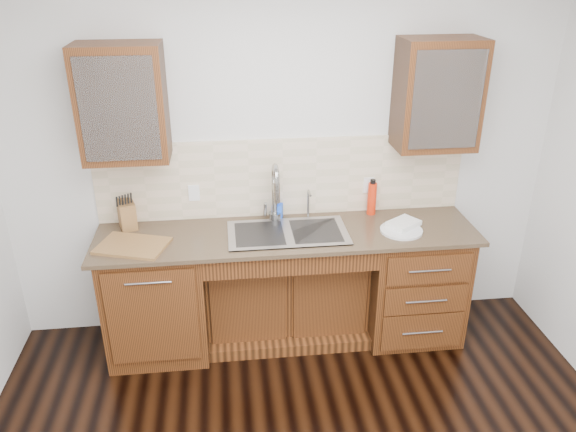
{
  "coord_description": "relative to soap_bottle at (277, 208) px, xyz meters",
  "views": [
    {
      "loc": [
        -0.41,
        -2.09,
        2.69
      ],
      "look_at": [
        0.0,
        1.4,
        1.05
      ],
      "focal_mm": 35.0,
      "sensor_mm": 36.0,
      "label": 1
    }
  ],
  "objects": [
    {
      "name": "filter_tap",
      "position": [
        0.23,
        -0.03,
        0.04
      ],
      "size": [
        0.02,
        0.02,
        0.24
      ],
      "primitive_type": "cylinder",
      "color": "#999993",
      "rests_on": "countertop"
    },
    {
      "name": "knife_block",
      "position": [
        -1.08,
        -0.03,
        0.02
      ],
      "size": [
        0.16,
        0.2,
        0.2
      ],
      "primitive_type": "cube",
      "rotation": [
        0.0,
        0.0,
        0.31
      ],
      "color": "olive",
      "rests_on": "countertop"
    },
    {
      "name": "cup_right_b",
      "position": [
        1.19,
        -0.1,
        0.78
      ],
      "size": [
        0.11,
        0.11,
        0.09
      ],
      "primitive_type": "imported",
      "rotation": [
        0.0,
        0.0,
        -0.17
      ],
      "color": "white",
      "rests_on": "upper_cabinet_right"
    },
    {
      "name": "dish_towel",
      "position": [
        0.88,
        -0.27,
        -0.05
      ],
      "size": [
        0.27,
        0.26,
        0.04
      ],
      "primitive_type": "cube",
      "rotation": [
        0.0,
        0.0,
        0.59
      ],
      "color": "white",
      "rests_on": "plate"
    },
    {
      "name": "base_cabinet_right",
      "position": [
        1.0,
        -0.24,
        -0.55
      ],
      "size": [
        0.7,
        0.62,
        0.88
      ],
      "primitive_type": "cube",
      "color": "#593014",
      "rests_on": "ground"
    },
    {
      "name": "soap_bottle",
      "position": [
        0.0,
        0.0,
        0.0
      ],
      "size": [
        0.09,
        0.09,
        0.16
      ],
      "primitive_type": "imported",
      "rotation": [
        0.0,
        0.0,
        -0.27
      ],
      "color": "blue",
      "rests_on": "countertop"
    },
    {
      "name": "sink",
      "position": [
        0.05,
        -0.27,
        -0.17
      ],
      "size": [
        0.84,
        0.46,
        0.19
      ],
      "primitive_type": "cube",
      "color": "#9E9EA5",
      "rests_on": "countertop"
    },
    {
      "name": "outlet_left",
      "position": [
        -0.6,
        0.05,
        0.13
      ],
      "size": [
        0.08,
        0.01,
        0.12
      ],
      "primitive_type": "cube",
      "color": "white",
      "rests_on": "backsplash"
    },
    {
      "name": "cup_left_a",
      "position": [
        -1.05,
        -0.1,
        0.78
      ],
      "size": [
        0.15,
        0.15,
        0.09
      ],
      "primitive_type": "imported",
      "rotation": [
        0.0,
        0.0,
        -0.27
      ],
      "color": "silver",
      "rests_on": "upper_cabinet_left"
    },
    {
      "name": "wall_back",
      "position": [
        0.05,
        0.12,
        0.36
      ],
      "size": [
        4.0,
        0.1,
        2.7
      ],
      "primitive_type": "cube",
      "color": "silver",
      "rests_on": "ground"
    },
    {
      "name": "water_bottle",
      "position": [
        0.71,
        -0.01,
        0.04
      ],
      "size": [
        0.08,
        0.08,
        0.25
      ],
      "primitive_type": "cylinder",
      "rotation": [
        0.0,
        0.0,
        0.24
      ],
      "color": "red",
      "rests_on": "countertop"
    },
    {
      "name": "cup_left_b",
      "position": [
        -0.94,
        -0.1,
        0.78
      ],
      "size": [
        0.12,
        0.12,
        0.09
      ],
      "primitive_type": "imported",
      "rotation": [
        0.0,
        0.0,
        0.28
      ],
      "color": "white",
      "rests_on": "upper_cabinet_left"
    },
    {
      "name": "upper_cabinet_right",
      "position": [
        1.1,
        -0.1,
        0.83
      ],
      "size": [
        0.55,
        0.34,
        0.75
      ],
      "primitive_type": "cube",
      "color": "#593014",
      "rests_on": "wall_back"
    },
    {
      "name": "base_cabinet_left",
      "position": [
        -0.9,
        -0.24,
        -0.55
      ],
      "size": [
        0.7,
        0.62,
        0.88
      ],
      "primitive_type": "cube",
      "color": "#593014",
      "rests_on": "ground"
    },
    {
      "name": "cutting_board",
      "position": [
        -1.01,
        -0.35,
        -0.07
      ],
      "size": [
        0.52,
        0.44,
        0.02
      ],
      "primitive_type": "cube",
      "rotation": [
        0.0,
        0.0,
        -0.32
      ],
      "color": "olive",
      "rests_on": "countertop"
    },
    {
      "name": "plate",
      "position": [
        0.85,
        -0.33,
        -0.07
      ],
      "size": [
        0.35,
        0.35,
        0.02
      ],
      "primitive_type": "cylinder",
      "rotation": [
        0.0,
        0.0,
        0.19
      ],
      "color": "silver",
      "rests_on": "countertop"
    },
    {
      "name": "outlet_right",
      "position": [
        0.7,
        0.05,
        0.13
      ],
      "size": [
        0.08,
        0.01,
        0.12
      ],
      "primitive_type": "cube",
      "color": "white",
      "rests_on": "backsplash"
    },
    {
      "name": "faucet",
      "position": [
        -0.02,
        -0.04,
        0.12
      ],
      "size": [
        0.04,
        0.04,
        0.4
      ],
      "primitive_type": "cylinder",
      "color": "#999993",
      "rests_on": "countertop"
    },
    {
      "name": "backsplash",
      "position": [
        0.05,
        0.06,
        0.21
      ],
      "size": [
        2.7,
        0.02,
        0.59
      ],
      "primitive_type": "cube",
      "color": "beige",
      "rests_on": "wall_back"
    },
    {
      "name": "upper_cabinet_left",
      "position": [
        -1.0,
        -0.1,
        0.83
      ],
      "size": [
        0.55,
        0.34,
        0.75
      ],
      "primitive_type": "cube",
      "color": "#593014",
      "rests_on": "wall_back"
    },
    {
      "name": "cup_right_a",
      "position": [
        0.94,
        -0.1,
        0.78
      ],
      "size": [
        0.15,
        0.15,
        0.1
      ],
      "primitive_type": "imported",
      "rotation": [
        0.0,
        0.0,
        0.21
      ],
      "color": "white",
      "rests_on": "upper_cabinet_right"
    },
    {
      "name": "countertop",
      "position": [
        0.05,
        -0.25,
        -0.1
      ],
      "size": [
        2.7,
        0.65,
        0.03
      ],
      "primitive_type": "cube",
      "color": "#84705B",
      "rests_on": "base_cabinet_left"
    },
    {
      "name": "base_cabinet_center",
      "position": [
        0.05,
        -0.15,
        -0.64
      ],
      "size": [
        1.2,
        0.44,
        0.7
      ],
      "primitive_type": "cube",
      "color": "#593014",
      "rests_on": "ground"
    }
  ]
}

